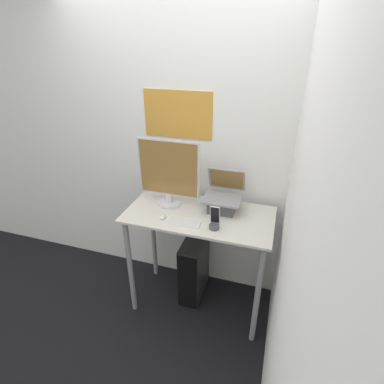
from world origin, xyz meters
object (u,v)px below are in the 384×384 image
Objects in this scene: monitor at (169,174)px; keyboard at (184,222)px; laptop at (223,200)px; cell_phone at (214,222)px; mouse at (163,217)px; computer_tower at (194,268)px.

keyboard is at bearing -49.91° from monitor.
cell_phone is at bearing -89.79° from laptop.
mouse is at bearing -82.25° from monitor.
monitor reaches higher than laptop.
laptop is 0.27m from cell_phone.
computer_tower is at bearing 5.79° from monitor.
laptop is at bearing 4.27° from monitor.
keyboard is 0.42× the size of computer_tower.
cell_phone is at bearing -0.93° from mouse.
computer_tower is at bearing 55.20° from mouse.
laptop reaches higher than cell_phone.
monitor is at bearing 130.09° from keyboard.
computer_tower is at bearing 89.49° from keyboard.
computer_tower is (0.17, 0.25, -0.66)m from mouse.
computer_tower is at bearing 131.80° from cell_phone.
mouse is 0.73m from computer_tower.
monitor is 0.54m from cell_phone.
laptop is at bearing 2.90° from computer_tower.
monitor is at bearing 97.75° from mouse.
cell_phone is at bearing 1.21° from keyboard.
cell_phone is at bearing -48.20° from computer_tower.
cell_phone reaches higher than mouse.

